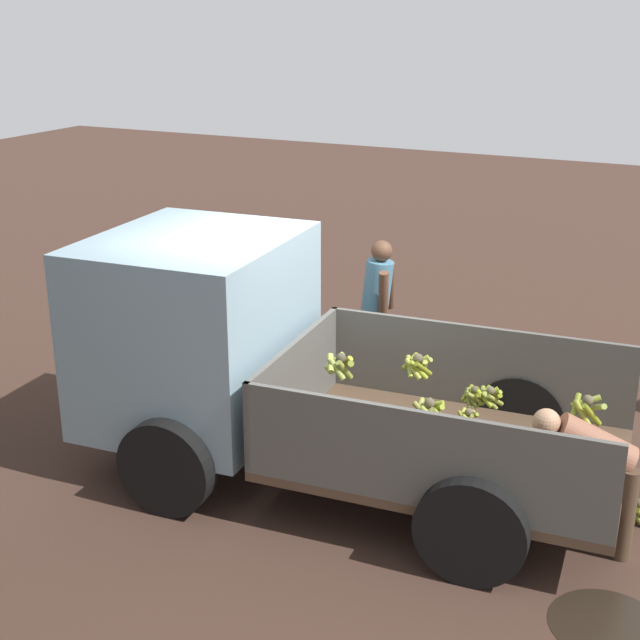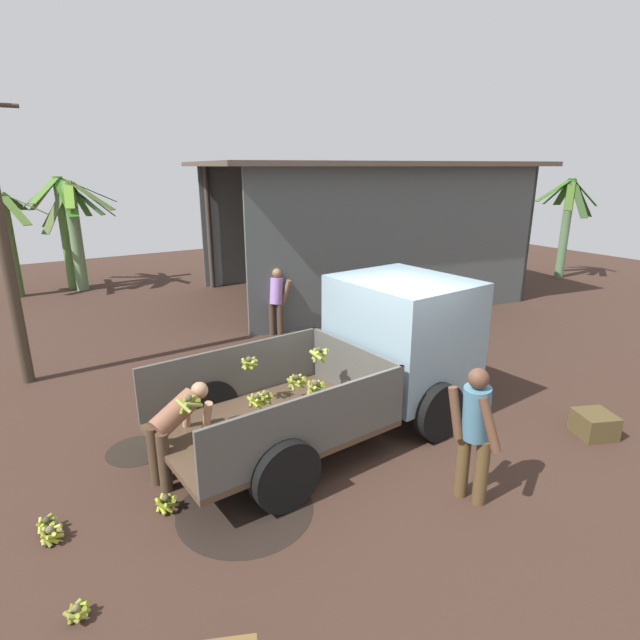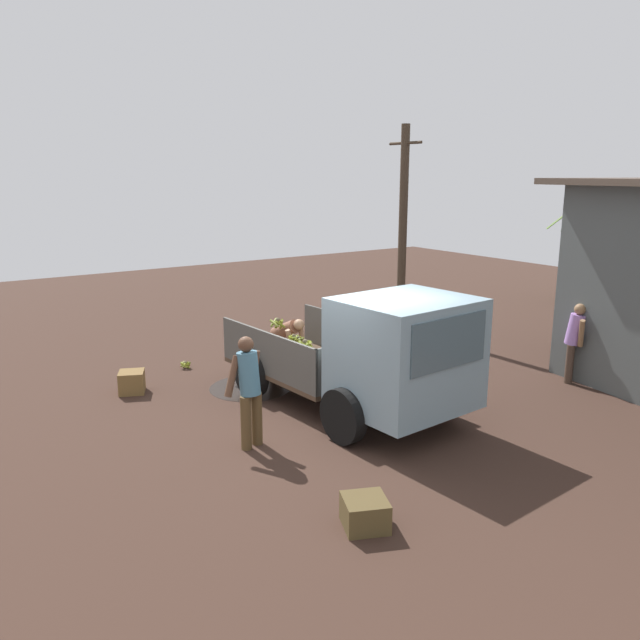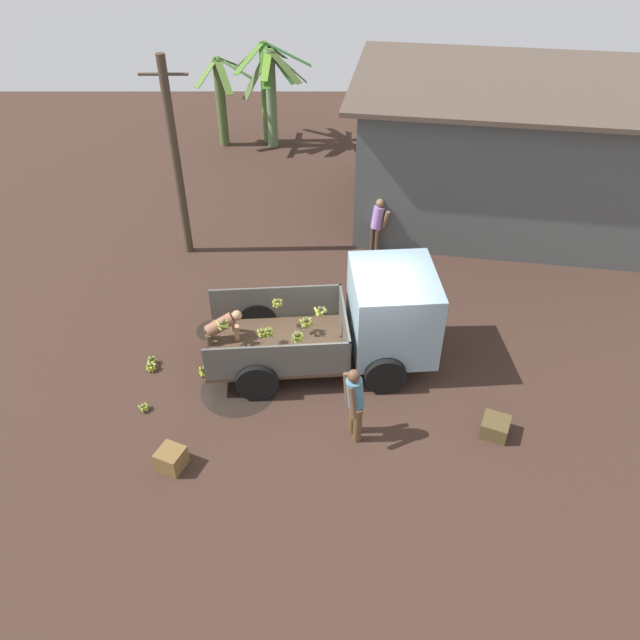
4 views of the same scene
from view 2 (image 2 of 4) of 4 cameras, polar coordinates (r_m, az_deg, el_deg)
The scene contains 18 objects.
ground at distance 7.43m, azimuth 7.54°, elevation -13.14°, with size 36.00×36.00×0.00m, color #3A271E.
mud_patch_0 at distance 6.11m, azimuth -8.52°, elevation -20.64°, with size 1.55×1.55×0.01m, color black.
mud_patch_1 at distance 7.50m, azimuth -20.19°, elevation -13.83°, with size 0.82×0.82×0.01m, color black.
cargo_truck at distance 7.60m, azimuth 7.26°, elevation -3.03°, with size 4.78×2.51×2.12m.
warehouse_shed at distance 15.17m, azimuth 5.89°, elevation 13.28°, with size 9.78×7.63×3.85m.
utility_pole at distance 9.91m, azimuth -32.58°, elevation 7.95°, with size 1.13×0.21×5.10m.
banana_palm_0 at distance 17.14m, azimuth -26.15°, elevation 8.86°, with size 2.17×2.22×3.34m.
banana_palm_1 at distance 19.21m, azimuth 26.29°, elevation 9.76°, with size 2.13×1.74×3.36m.
banana_palm_2 at distance 17.18m, azimuth -31.95°, elevation 7.45°, with size 2.00×2.38×3.04m.
banana_palm_3 at distance 17.54m, azimuth -27.09°, elevation 9.41°, with size 2.65×2.69×3.45m.
person_foreground_visitor at distance 5.95m, azimuth 17.25°, elevation -11.83°, with size 0.45×0.68×1.67m.
person_worker_loading at distance 6.43m, azimuth -16.25°, elevation -11.57°, with size 0.84×0.65×1.16m.
person_bystander_near_shed at distance 11.36m, azimuth -4.99°, elevation 2.45°, with size 0.54×0.62×1.54m.
banana_bunch_on_ground_0 at distance 6.22m, azimuth -17.14°, elevation -19.28°, with size 0.27×0.27×0.21m.
banana_bunch_on_ground_1 at distance 5.36m, azimuth -25.99°, elevation -27.74°, with size 0.23×0.23×0.16m.
banana_bunch_on_ground_2 at distance 6.40m, azimuth -28.74°, elevation -19.74°, with size 0.22×0.22×0.20m.
banana_bunch_on_ground_3 at distance 6.25m, azimuth -28.39°, elevation -20.71°, with size 0.24×0.25×0.20m.
wooden_crate_1 at distance 8.34m, azimuth 28.85°, elevation -10.40°, with size 0.49×0.49×0.35m, color brown.
Camera 2 is at (-4.18, -4.88, 3.73)m, focal length 28.00 mm.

